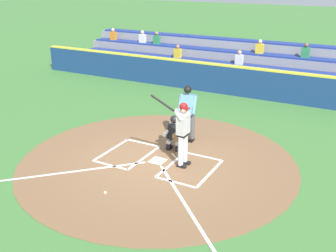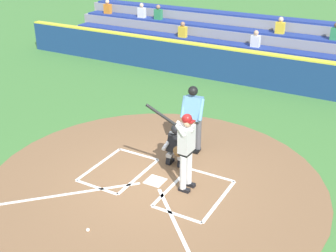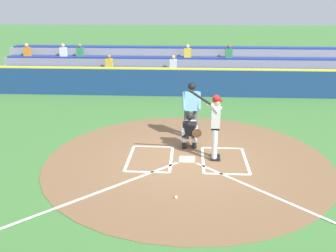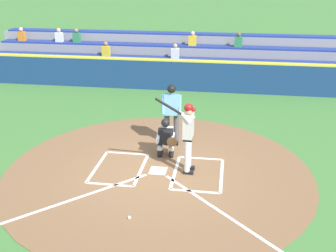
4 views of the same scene
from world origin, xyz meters
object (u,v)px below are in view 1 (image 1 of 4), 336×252
Objects in this scene: batter at (183,130)px; baseball at (105,192)px; catcher at (175,132)px; plate_umpire at (188,109)px.

batter reaches higher than baseball.
catcher is 15.27× the size of baseball.
batter is 2.72m from baseball.
batter is 1.21m from catcher.
baseball is (0.98, 2.31, -1.06)m from batter.
baseball is (0.29, 3.16, -0.55)m from catcher.
catcher is at bearing 88.13° from plate_umpire.
batter is 1.83m from plate_umpire.
batter is 1.88× the size of catcher.
plate_umpire is (-0.03, -0.85, 0.49)m from catcher.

